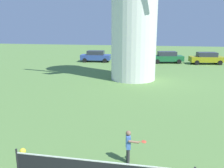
{
  "coord_description": "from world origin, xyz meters",
  "views": [
    {
      "loc": [
        1.31,
        -3.73,
        4.84
      ],
      "look_at": [
        -0.22,
        4.4,
        2.85
      ],
      "focal_mm": 38.25,
      "sensor_mm": 36.0,
      "label": 1
    }
  ],
  "objects_px": {
    "parked_car_mustard": "(207,58)",
    "stray_ball": "(23,151)",
    "player_far": "(129,145)",
    "parked_car_green": "(167,57)",
    "parked_car_cream": "(132,56)",
    "parked_car_blue": "(96,56)"
  },
  "relations": [
    {
      "from": "parked_car_mustard",
      "to": "stray_ball",
      "type": "bearing_deg",
      "value": -114.05
    },
    {
      "from": "player_far",
      "to": "stray_ball",
      "type": "bearing_deg",
      "value": -177.01
    },
    {
      "from": "player_far",
      "to": "stray_ball",
      "type": "relative_size",
      "value": 4.91
    },
    {
      "from": "stray_ball",
      "to": "player_far",
      "type": "bearing_deg",
      "value": 2.99
    },
    {
      "from": "parked_car_green",
      "to": "parked_car_mustard",
      "type": "distance_m",
      "value": 5.14
    },
    {
      "from": "player_far",
      "to": "parked_car_cream",
      "type": "xyz_separation_m",
      "value": [
        -2.5,
        25.34,
        0.11
      ]
    },
    {
      "from": "parked_car_cream",
      "to": "parked_car_mustard",
      "type": "height_order",
      "value": "same"
    },
    {
      "from": "player_far",
      "to": "parked_car_mustard",
      "type": "relative_size",
      "value": 0.27
    },
    {
      "from": "parked_car_blue",
      "to": "parked_car_green",
      "type": "bearing_deg",
      "value": 4.17
    },
    {
      "from": "player_far",
      "to": "parked_car_green",
      "type": "bearing_deg",
      "value": 85.06
    },
    {
      "from": "parked_car_cream",
      "to": "parked_car_green",
      "type": "distance_m",
      "value": 4.71
    },
    {
      "from": "parked_car_green",
      "to": "parked_car_mustard",
      "type": "height_order",
      "value": "same"
    },
    {
      "from": "stray_ball",
      "to": "parked_car_cream",
      "type": "relative_size",
      "value": 0.06
    },
    {
      "from": "parked_car_blue",
      "to": "parked_car_cream",
      "type": "bearing_deg",
      "value": 5.51
    },
    {
      "from": "player_far",
      "to": "parked_car_cream",
      "type": "relative_size",
      "value": 0.28
    },
    {
      "from": "parked_car_blue",
      "to": "parked_car_mustard",
      "type": "distance_m",
      "value": 15.02
    },
    {
      "from": "parked_car_green",
      "to": "parked_car_mustard",
      "type": "relative_size",
      "value": 1.0
    },
    {
      "from": "player_far",
      "to": "parked_car_blue",
      "type": "xyz_separation_m",
      "value": [
        -7.65,
        24.84,
        0.1
      ]
    },
    {
      "from": "stray_ball",
      "to": "parked_car_cream",
      "type": "height_order",
      "value": "parked_car_cream"
    },
    {
      "from": "stray_ball",
      "to": "parked_car_green",
      "type": "bearing_deg",
      "value": 76.21
    },
    {
      "from": "player_far",
      "to": "parked_car_green",
      "type": "xyz_separation_m",
      "value": [
        2.21,
        25.56,
        0.1
      ]
    },
    {
      "from": "parked_car_blue",
      "to": "parked_car_green",
      "type": "relative_size",
      "value": 0.94
    }
  ]
}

